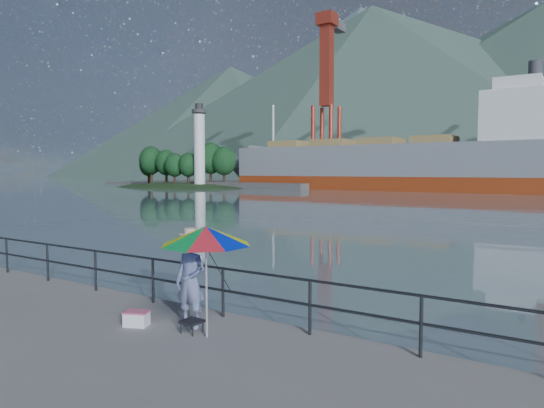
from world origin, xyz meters
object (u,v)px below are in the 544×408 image
Objects in this scene: cooler_bag at (137,319)px; bulk_carrier at (407,163)px; beach_umbrella at (206,236)px; fisherman at (191,282)px.

bulk_carrier is at bearing 80.31° from cooler_bag.
cooler_bag is at bearing -171.49° from beach_umbrella.
fisherman is at bearing 6.64° from cooler_bag.
bulk_carrier is at bearing 104.23° from beach_umbrella.
bulk_carrier is at bearing 97.96° from fisherman.
fisherman is 3.98× the size of cooler_bag.
bulk_carrier reaches higher than beach_umbrella.
fisherman is 71.91m from bulk_carrier.
fisherman is 0.03× the size of bulk_carrier.
cooler_bag is at bearing -77.02° from bulk_carrier.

